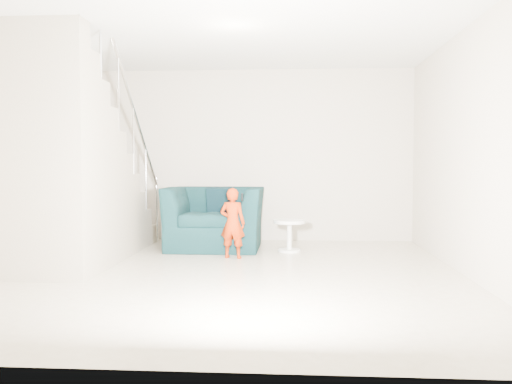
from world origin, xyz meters
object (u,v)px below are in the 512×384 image
(toddler, at_px, (233,223))
(side_table, at_px, (289,230))
(staircase, at_px, (75,186))
(armchair, at_px, (215,218))

(toddler, xyz_separation_m, side_table, (0.73, 0.56, -0.16))
(staircase, bearing_deg, armchair, 41.24)
(staircase, bearing_deg, toddler, 15.72)
(armchair, height_order, side_table, armchair)
(armchair, height_order, toddler, toddler)
(toddler, relative_size, staircase, 0.25)
(toddler, bearing_deg, armchair, -55.63)
(armchair, distance_m, staircase, 2.07)
(armchair, distance_m, side_table, 1.11)
(armchair, bearing_deg, toddler, -66.63)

